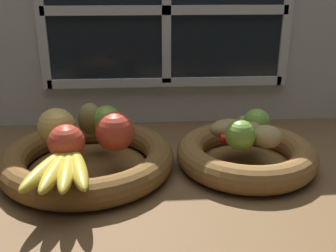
{
  "coord_description": "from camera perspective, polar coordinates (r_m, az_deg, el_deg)",
  "views": [
    {
      "loc": [
        -6.84,
        -77.15,
        38.26
      ],
      "look_at": [
        -1.56,
        -1.04,
        9.81
      ],
      "focal_mm": 41.95,
      "sensor_mm": 36.0,
      "label": 1
    }
  ],
  "objects": [
    {
      "name": "ground_plane",
      "position": [
        0.87,
        0.98,
        -6.73
      ],
      "size": [
        140.0,
        90.0,
        3.0
      ],
      "primitive_type": "cube",
      "color": "brown"
    },
    {
      "name": "potato_small",
      "position": [
        0.83,
        14.14,
        -1.51
      ],
      "size": [
        8.2,
        7.96,
        4.65
      ],
      "primitive_type": "ellipsoid",
      "rotation": [
        0.0,
        0.0,
        5.8
      ],
      "color": "tan",
      "rests_on": "fruit_bowl_right"
    },
    {
      "name": "apple_red_right",
      "position": [
        0.79,
        -7.68,
        -0.84
      ],
      "size": [
        7.92,
        7.92,
        7.92
      ],
      "primitive_type": "sphere",
      "color": "#CC422D",
      "rests_on": "fruit_bowl_left"
    },
    {
      "name": "chili_pepper",
      "position": [
        0.83,
        12.41,
        -2.2
      ],
      "size": [
        13.75,
        6.1,
        2.2
      ],
      "primitive_type": "cone",
      "rotation": [
        0.0,
        1.57,
        -0.3
      ],
      "color": "red",
      "rests_on": "fruit_bowl_right"
    },
    {
      "name": "back_wall",
      "position": [
        1.08,
        -0.32,
        14.92
      ],
      "size": [
        140.0,
        4.6,
        55.0
      ],
      "color": "silver",
      "rests_on": "ground_plane"
    },
    {
      "name": "lime_far",
      "position": [
        0.89,
        12.74,
        0.56
      ],
      "size": [
        5.98,
        5.98,
        5.98
      ],
      "primitive_type": "sphere",
      "color": "#7AAD3D",
      "rests_on": "fruit_bowl_right"
    },
    {
      "name": "pear_brown",
      "position": [
        0.88,
        -11.22,
        0.98
      ],
      "size": [
        7.33,
        7.63,
        7.27
      ],
      "primitive_type": "ellipsoid",
      "rotation": [
        0.0,
        0.0,
        5.11
      ],
      "color": "olive",
      "rests_on": "fruit_bowl_left"
    },
    {
      "name": "fruit_bowl_left",
      "position": [
        0.85,
        -11.52,
        -4.77
      ],
      "size": [
        36.35,
        36.35,
        5.81
      ],
      "color": "brown",
      "rests_on": "ground_plane"
    },
    {
      "name": "potato_back",
      "position": [
        0.89,
        11.99,
        0.11
      ],
      "size": [
        7.52,
        9.11,
        4.17
      ],
      "primitive_type": "ellipsoid",
      "rotation": [
        0.0,
        0.0,
        5.14
      ],
      "color": "tan",
      "rests_on": "fruit_bowl_right"
    },
    {
      "name": "apple_golden_left",
      "position": [
        0.84,
        -15.84,
        -0.12
      ],
      "size": [
        7.95,
        7.95,
        7.95
      ],
      "primitive_type": "sphere",
      "color": "#DBB756",
      "rests_on": "fruit_bowl_left"
    },
    {
      "name": "potato_large",
      "position": [
        0.85,
        11.48,
        -0.85
      ],
      "size": [
        8.72,
        6.38,
        4.45
      ],
      "primitive_type": "ellipsoid",
      "rotation": [
        0.0,
        0.0,
        6.08
      ],
      "color": "#A38451",
      "rests_on": "fruit_bowl_right"
    },
    {
      "name": "potato_oblong",
      "position": [
        0.87,
        8.73,
        -0.36
      ],
      "size": [
        9.34,
        7.23,
        4.09
      ],
      "primitive_type": "ellipsoid",
      "rotation": [
        0.0,
        0.0,
        0.22
      ],
      "color": "#A38451",
      "rests_on": "fruit_bowl_right"
    },
    {
      "name": "fruit_bowl_right",
      "position": [
        0.87,
        11.23,
        -4.1
      ],
      "size": [
        30.11,
        30.11,
        5.81
      ],
      "color": "brown",
      "rests_on": "ground_plane"
    },
    {
      "name": "banana_bunch_front",
      "position": [
        0.72,
        -15.0,
        -5.81
      ],
      "size": [
        12.99,
        18.89,
        3.03
      ],
      "color": "gold",
      "rests_on": "fruit_bowl_left"
    },
    {
      "name": "apple_green_back",
      "position": [
        0.87,
        -8.95,
        0.78
      ],
      "size": [
        6.8,
        6.8,
        6.8
      ],
      "primitive_type": "sphere",
      "color": "#7AA338",
      "rests_on": "fruit_bowl_left"
    },
    {
      "name": "lime_near",
      "position": [
        0.8,
        10.46,
        -1.27
      ],
      "size": [
        6.31,
        6.31,
        6.31
      ],
      "primitive_type": "sphere",
      "color": "#7AAD3D",
      "rests_on": "fruit_bowl_right"
    },
    {
      "name": "apple_red_front",
      "position": [
        0.77,
        -14.54,
        -2.36
      ],
      "size": [
        7.03,
        7.03,
        7.03
      ],
      "primitive_type": "sphere",
      "color": "#CC422D",
      "rests_on": "fruit_bowl_left"
    }
  ]
}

